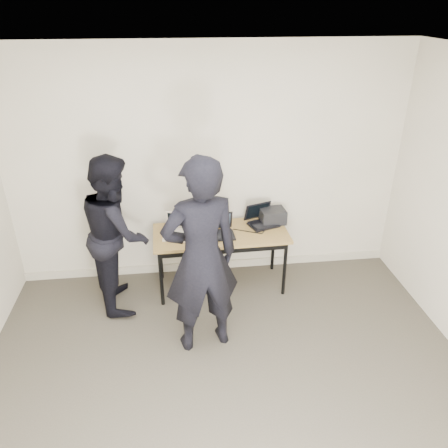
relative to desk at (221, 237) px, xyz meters
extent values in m
cube|color=#423D32|center=(-0.09, -1.84, -0.69)|extent=(4.50, 4.50, 0.05)
cube|color=white|center=(-0.09, -1.84, 2.06)|extent=(4.50, 4.50, 0.05)
cube|color=beige|center=(-0.09, 0.44, 0.69)|extent=(4.50, 0.05, 2.70)
cube|color=olive|center=(0.00, 0.01, 0.04)|extent=(1.52, 0.69, 0.03)
cylinder|color=black|center=(-0.68, -0.27, -0.32)|extent=(0.04, 0.04, 0.68)
cylinder|color=black|center=(0.70, -0.24, -0.32)|extent=(0.04, 0.04, 0.68)
cylinder|color=black|center=(-0.70, 0.26, -0.32)|extent=(0.04, 0.04, 0.68)
cylinder|color=black|center=(0.68, 0.29, -0.32)|extent=(0.04, 0.04, 0.68)
cube|color=black|center=(0.01, -0.27, -0.02)|extent=(1.40, 0.05, 0.06)
cube|color=#C3B39C|center=(-0.48, -0.03, 0.08)|extent=(0.34, 0.30, 0.04)
cube|color=beige|center=(-0.48, -0.06, 0.10)|extent=(0.27, 0.18, 0.01)
cube|color=#C3B39C|center=(-0.45, 0.11, 0.20)|extent=(0.30, 0.10, 0.21)
cube|color=black|center=(-0.45, 0.10, 0.20)|extent=(0.26, 0.08, 0.17)
cube|color=#C3B39C|center=(-0.45, 0.09, 0.09)|extent=(0.27, 0.07, 0.02)
cube|color=black|center=(-0.01, -0.08, 0.07)|extent=(0.31, 0.24, 0.02)
cube|color=black|center=(-0.01, -0.11, 0.08)|extent=(0.25, 0.14, 0.01)
cube|color=black|center=(-0.02, 0.06, 0.19)|extent=(0.31, 0.08, 0.22)
cube|color=#26333F|center=(-0.02, 0.05, 0.19)|extent=(0.26, 0.06, 0.18)
cube|color=black|center=(-0.02, 0.03, 0.08)|extent=(0.27, 0.03, 0.01)
cube|color=black|center=(0.51, 0.11, 0.07)|extent=(0.38, 0.32, 0.02)
cube|color=black|center=(0.52, 0.09, 0.08)|extent=(0.29, 0.21, 0.01)
cube|color=black|center=(0.46, 0.25, 0.19)|extent=(0.33, 0.18, 0.21)
cube|color=black|center=(0.46, 0.25, 0.19)|extent=(0.28, 0.15, 0.17)
cube|color=black|center=(0.47, 0.22, 0.08)|extent=(0.28, 0.11, 0.02)
cube|color=#5B2D18|center=(-0.18, 0.23, 0.18)|extent=(0.38, 0.21, 0.24)
cube|color=#5B2D18|center=(-0.19, 0.17, 0.28)|extent=(0.37, 0.12, 0.07)
cube|color=#5B2D18|center=(-0.02, 0.21, 0.16)|extent=(0.03, 0.10, 0.02)
ellipsoid|color=white|center=(-0.15, 0.23, 0.34)|extent=(0.14, 0.11, 0.08)
cube|color=black|center=(0.63, 0.19, 0.14)|extent=(0.30, 0.26, 0.16)
cube|color=black|center=(-0.22, -0.17, 0.08)|extent=(0.09, 0.06, 0.03)
cube|color=silver|center=(0.00, -0.11, 0.06)|extent=(0.21, 0.15, 0.01)
cube|color=black|center=(-0.43, 0.00, 0.06)|extent=(0.26, 0.22, 0.01)
cube|color=black|center=(0.52, 0.03, 0.06)|extent=(0.15, 0.23, 0.01)
cube|color=black|center=(0.30, -0.01, 0.06)|extent=(0.30, 0.15, 0.01)
cube|color=silver|center=(-0.22, -0.10, 0.06)|extent=(0.25, 0.14, 0.01)
imported|color=black|center=(-0.28, -0.92, 0.31)|extent=(0.79, 0.61, 1.95)
imported|color=black|center=(-1.12, -0.11, 0.19)|extent=(0.77, 0.92, 1.71)
cube|color=#B7AE97|center=(-0.09, 0.40, -0.61)|extent=(4.50, 0.03, 0.10)
camera|label=1|loc=(-0.47, -4.26, 2.38)|focal=35.00mm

